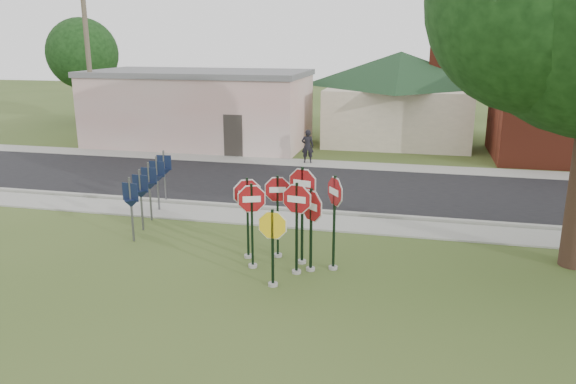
% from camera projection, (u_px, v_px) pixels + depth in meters
% --- Properties ---
extents(ground, '(120.00, 120.00, 0.00)m').
position_uv_depth(ground, '(272.00, 293.00, 13.61)').
color(ground, '#374C1C').
rests_on(ground, ground).
extents(sidewalk_near, '(60.00, 1.60, 0.06)m').
position_uv_depth(sidewalk_near, '(314.00, 222.00, 18.76)').
color(sidewalk_near, gray).
rests_on(sidewalk_near, ground).
extents(road, '(60.00, 7.00, 0.04)m').
position_uv_depth(road, '(334.00, 188.00, 22.99)').
color(road, black).
rests_on(road, ground).
extents(sidewalk_far, '(60.00, 1.60, 0.06)m').
position_uv_depth(sidewalk_far, '(347.00, 165.00, 27.02)').
color(sidewalk_far, gray).
rests_on(sidewalk_far, ground).
extents(curb, '(60.00, 0.20, 0.14)m').
position_uv_depth(curb, '(319.00, 212.00, 19.69)').
color(curb, gray).
rests_on(curb, ground).
extents(stop_sign_center, '(1.06, 0.24, 2.56)m').
position_uv_depth(stop_sign_center, '(297.00, 216.00, 14.32)').
color(stop_sign_center, gray).
rests_on(stop_sign_center, ground).
extents(stop_sign_yellow, '(0.99, 0.24, 2.09)m').
position_uv_depth(stop_sign_yellow, '(273.00, 240.00, 13.66)').
color(stop_sign_yellow, gray).
rests_on(stop_sign_yellow, ground).
extents(stop_sign_left, '(0.96, 0.39, 2.43)m').
position_uv_depth(stop_sign_left, '(252.00, 215.00, 14.73)').
color(stop_sign_left, gray).
rests_on(stop_sign_left, ground).
extents(stop_sign_right, '(0.89, 0.77, 2.38)m').
position_uv_depth(stop_sign_right, '(311.00, 218.00, 14.52)').
color(stop_sign_right, gray).
rests_on(stop_sign_right, ground).
extents(stop_sign_back_right, '(1.06, 0.29, 2.81)m').
position_uv_depth(stop_sign_back_right, '(302.00, 201.00, 14.93)').
color(stop_sign_back_right, gray).
rests_on(stop_sign_back_right, ground).
extents(stop_sign_back_left, '(0.95, 0.29, 2.45)m').
position_uv_depth(stop_sign_back_left, '(278.00, 206.00, 15.46)').
color(stop_sign_back_left, gray).
rests_on(stop_sign_back_left, ground).
extents(stop_sign_far_right, '(0.63, 0.87, 2.68)m').
position_uv_depth(stop_sign_far_right, '(334.00, 209.00, 14.55)').
color(stop_sign_far_right, gray).
rests_on(stop_sign_far_right, ground).
extents(stop_sign_far_left, '(0.94, 0.53, 2.42)m').
position_uv_depth(stop_sign_far_left, '(247.00, 207.00, 15.39)').
color(stop_sign_far_left, gray).
rests_on(stop_sign_far_left, ground).
extents(route_sign_row, '(1.43, 4.63, 2.00)m').
position_uv_depth(route_sign_row, '(150.00, 185.00, 18.69)').
color(route_sign_row, '#59595E').
rests_on(route_sign_row, ground).
extents(building_stucco, '(12.20, 6.20, 4.20)m').
position_uv_depth(building_stucco, '(199.00, 107.00, 31.90)').
color(building_stucco, silver).
rests_on(building_stucco, ground).
extents(building_house, '(11.60, 11.60, 6.20)m').
position_uv_depth(building_house, '(400.00, 79.00, 32.85)').
color(building_house, beige).
rests_on(building_house, ground).
extents(utility_pole_near, '(2.20, 0.26, 9.50)m').
position_uv_depth(utility_pole_near, '(88.00, 57.00, 29.62)').
color(utility_pole_near, '#4D4233').
rests_on(utility_pole_near, ground).
extents(bg_tree_left, '(4.90, 4.90, 7.35)m').
position_uv_depth(bg_tree_left, '(82.00, 54.00, 39.22)').
color(bg_tree_left, '#2F1E15').
rests_on(bg_tree_left, ground).
extents(pedestrian, '(0.66, 0.49, 1.63)m').
position_uv_depth(pedestrian, '(308.00, 146.00, 27.26)').
color(pedestrian, black).
rests_on(pedestrian, sidewalk_far).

